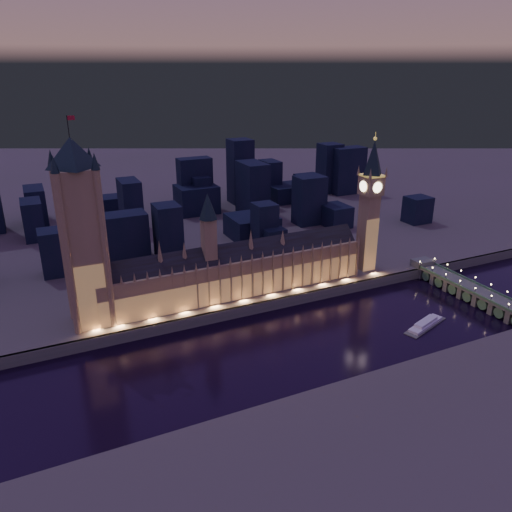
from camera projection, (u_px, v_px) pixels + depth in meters
name	position (u px, v px, depth m)	size (l,w,h in m)	color
ground_plane	(285.00, 339.00, 322.93)	(2000.00, 2000.00, 0.00)	black
north_bank	(124.00, 178.00, 760.64)	(2000.00, 960.00, 8.00)	#4D4A44
embankment_wall	(258.00, 308.00, 356.11)	(2000.00, 2.50, 8.00)	#4B5850
palace_of_westminster	(235.00, 271.00, 362.13)	(202.00, 23.57, 78.00)	#887152
victoria_tower	(81.00, 227.00, 305.15)	(31.68, 31.68, 131.72)	#887152
elizabeth_tower	(370.00, 195.00, 392.78)	(18.00, 18.00, 111.00)	#887152
westminster_bridge	(467.00, 290.00, 379.19)	(16.75, 113.00, 15.90)	#4B5850
river_boat	(426.00, 324.00, 338.81)	(41.13, 21.74, 4.50)	#4B5850
city_backdrop	(208.00, 198.00, 535.52)	(476.75, 215.63, 83.75)	black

